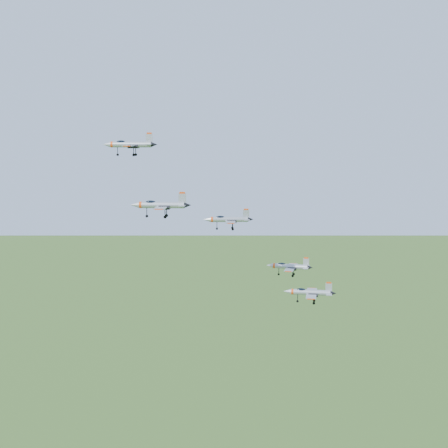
{
  "coord_description": "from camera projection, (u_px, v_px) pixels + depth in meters",
  "views": [
    {
      "loc": [
        12.3,
        -132.26,
        159.19
      ],
      "look_at": [
        1.11,
        -2.6,
        140.66
      ],
      "focal_mm": 50.0,
      "sensor_mm": 36.0,
      "label": 1
    }
  ],
  "objects": [
    {
      "name": "jet_left_low",
      "position": [
        289.0,
        266.0,
        142.73
      ],
      "size": [
        10.76,
        9.0,
        2.88
      ],
      "rotation": [
        0.0,
        0.0,
        -0.16
      ],
      "color": "#9BA1A7"
    },
    {
      "name": "jet_lead",
      "position": [
        129.0,
        144.0,
        147.55
      ],
      "size": [
        13.18,
        10.83,
        3.53
      ],
      "rotation": [
        0.0,
        0.0,
        0.02
      ],
      "color": "#9BA1A7"
    },
    {
      "name": "jet_left_high",
      "position": [
        228.0,
        219.0,
        129.84
      ],
      "size": [
        10.53,
        8.76,
        2.81
      ],
      "rotation": [
        0.0,
        0.0,
        0.11
      ],
      "color": "#9BA1A7"
    },
    {
      "name": "jet_right_high",
      "position": [
        160.0,
        205.0,
        113.86
      ],
      "size": [
        11.3,
        9.3,
        3.02
      ],
      "rotation": [
        0.0,
        0.0,
        0.04
      ],
      "color": "#9BA1A7"
    },
    {
      "name": "jet_right_low",
      "position": [
        309.0,
        292.0,
        123.47
      ],
      "size": [
        10.5,
        8.7,
        2.81
      ],
      "rotation": [
        0.0,
        0.0,
        -0.08
      ],
      "color": "#9BA1A7"
    }
  ]
}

